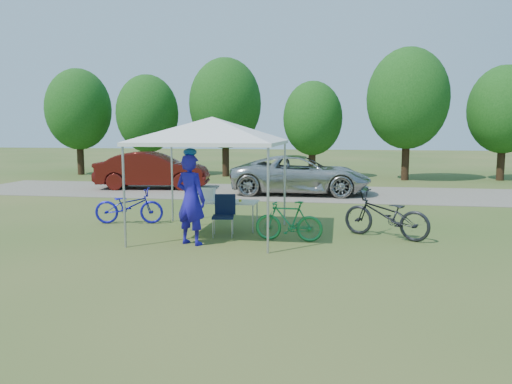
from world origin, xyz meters
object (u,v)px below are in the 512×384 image
bike_blue (129,206)px  sedan (153,170)px  folding_chair (224,211)px  folding_table (222,203)px  cooler (206,194)px  bike_green (289,221)px  minivan (301,175)px  cyclist (191,199)px  bike_dark (386,215)px

bike_blue → sedan: sedan is taller
folding_chair → sedan: 9.77m
folding_table → bike_blue: (-2.58, 0.36, -0.20)m
cooler → bike_green: size_ratio=0.28×
minivan → sedan: sedan is taller
bike_green → minivan: bearing=-174.6°
folding_chair → minivan: minivan is taller
bike_blue → minivan: minivan is taller
cyclist → bike_blue: bearing=-20.6°
folding_chair → cooler: size_ratio=2.27×
cooler → minivan: (1.77, 7.01, -0.12)m
folding_chair → cyclist: size_ratio=0.49×
cyclist → sedan: size_ratio=0.42×
bike_green → folding_table: bearing=-117.1°
cyclist → sedan: 10.43m
folding_table → folding_chair: 0.69m
folding_table → sedan: (-4.78, 7.75, 0.11)m
bike_green → cooler: bearing=-112.3°
bike_green → minivan: size_ratio=0.29×
cyclist → bike_green: cyclist is taller
folding_table → cyclist: bearing=-99.7°
bike_blue → sedan: bearing=6.3°
folding_chair → bike_blue: folding_chair is taller
cyclist → minivan: (1.66, 8.67, -0.22)m
minivan → sedan: size_ratio=1.14×
minivan → bike_dark: bearing=-162.6°
folding_table → cyclist: cyclist is taller
bike_dark → minivan: size_ratio=0.39×
folding_table → bike_blue: bearing=172.0°
folding_chair → bike_blue: bearing=150.6°
folding_table → folding_chair: (0.20, -0.65, -0.11)m
bike_blue → minivan: 7.74m
folding_table → folding_chair: folding_chair is taller
cooler → bike_green: (2.14, -1.00, -0.42)m
folding_chair → bike_blue: (-2.78, 1.01, -0.10)m
cyclist → bike_dark: size_ratio=0.96×
folding_chair → bike_dark: 3.68m
folding_table → bike_dark: bearing=-4.9°
minivan → sedan: 6.20m
bike_green → bike_dark: 2.23m
cooler → minivan: 7.23m
folding_table → cooler: cooler is taller
folding_chair → bike_dark: size_ratio=0.47×
cooler → sedan: size_ratio=0.09×
bike_dark → bike_green: bearing=-45.4°
bike_blue → bike_dark: (6.45, -0.69, 0.07)m
folding_table → sedan: 9.10m
bike_green → folding_chair: bearing=-100.0°
folding_table → cooler: 0.44m
cooler → sedan: (-4.38, 7.75, -0.09)m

